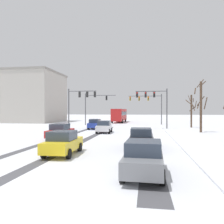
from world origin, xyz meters
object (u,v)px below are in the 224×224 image
at_px(traffic_signal_far_right, 148,102).
at_px(bus_oncoming, 119,114).
at_px(car_grey_sixth, 144,158).
at_px(traffic_signal_far_left, 94,103).
at_px(car_black_fourth, 141,138).
at_px(traffic_signal_near_left, 80,100).
at_px(car_blue_lead, 95,124).
at_px(bare_tree_sidewalk_mid, 201,105).
at_px(car_yellow_cab_fifth, 63,143).
at_px(office_building_far_left_block, 21,97).
at_px(car_red_third, 60,132).
at_px(traffic_signal_near_right, 154,100).
at_px(bare_tree_sidewalk_far, 192,110).
at_px(car_white_second, 104,127).

relative_size(traffic_signal_far_right, bus_oncoming, 0.64).
height_order(traffic_signal_far_right, car_grey_sixth, traffic_signal_far_right).
bearing_deg(traffic_signal_far_left, car_black_fourth, -69.27).
relative_size(traffic_signal_far_left, traffic_signal_far_right, 0.91).
height_order(traffic_signal_near_left, car_blue_lead, traffic_signal_near_left).
xyz_separation_m(traffic_signal_near_left, bare_tree_sidewalk_mid, (17.94, -2.40, -0.99)).
bearing_deg(bus_oncoming, car_yellow_cab_fifth, -88.58).
height_order(bus_oncoming, office_building_far_left_block, office_building_far_left_block).
bearing_deg(car_red_third, traffic_signal_near_left, 97.76).
bearing_deg(car_yellow_cab_fifth, traffic_signal_far_left, 99.39).
xyz_separation_m(car_black_fourth, car_yellow_cab_fifth, (-5.20, -3.14, 0.00)).
bearing_deg(bus_oncoming, traffic_signal_near_left, -100.21).
height_order(traffic_signal_far_right, office_building_far_left_block, office_building_far_left_block).
distance_m(traffic_signal_far_right, traffic_signal_near_right, 11.83).
distance_m(bare_tree_sidewalk_mid, bare_tree_sidewalk_far, 8.87).
bearing_deg(bare_tree_sidewalk_mid, traffic_signal_near_left, 172.38).
bearing_deg(car_white_second, bus_oncoming, 92.33).
height_order(car_white_second, car_yellow_cab_fifth, same).
height_order(traffic_signal_near_left, car_black_fourth, traffic_signal_near_left).
relative_size(traffic_signal_far_right, car_yellow_cab_fifth, 1.72).
xyz_separation_m(car_blue_lead, office_building_far_left_block, (-24.65, 19.60, 5.72)).
bearing_deg(car_blue_lead, office_building_far_left_block, 141.50).
xyz_separation_m(traffic_signal_far_right, bus_oncoming, (-7.11, 7.72, -2.83)).
relative_size(traffic_signal_near_right, car_blue_lead, 1.57).
bearing_deg(traffic_signal_far_left, bus_oncoming, 70.96).
distance_m(car_blue_lead, car_yellow_cab_fifth, 20.71).
height_order(traffic_signal_far_left, bare_tree_sidewalk_mid, bare_tree_sidewalk_mid).
distance_m(car_blue_lead, car_grey_sixth, 25.84).
relative_size(traffic_signal_far_left, car_black_fourth, 1.57).
bearing_deg(office_building_far_left_block, car_yellow_cab_fifth, -55.90).
distance_m(car_white_second, car_red_third, 8.03).
bearing_deg(traffic_signal_near_left, car_white_second, -45.15).
distance_m(traffic_signal_near_right, car_blue_lead, 10.33).
height_order(car_yellow_cab_fifth, office_building_far_left_block, office_building_far_left_block).
height_order(car_blue_lead, car_black_fourth, same).
bearing_deg(traffic_signal_far_right, traffic_signal_near_right, -85.90).
bearing_deg(traffic_signal_far_left, traffic_signal_near_left, -89.65).
xyz_separation_m(car_grey_sixth, bare_tree_sidewalk_mid, (7.58, 21.50, 2.94)).
height_order(traffic_signal_near_left, office_building_far_left_block, office_building_far_left_block).
distance_m(traffic_signal_far_left, traffic_signal_near_right, 14.40).
bearing_deg(car_yellow_cab_fifth, car_blue_lead, 97.04).
distance_m(car_white_second, car_grey_sixth, 19.69).
distance_m(traffic_signal_near_left, bare_tree_sidewalk_far, 19.62).
relative_size(car_white_second, bare_tree_sidewalk_far, 0.72).
bearing_deg(traffic_signal_far_left, traffic_signal_far_right, 18.35).
relative_size(car_red_third, car_grey_sixth, 0.98).
distance_m(car_white_second, bare_tree_sidewalk_mid, 13.57).
distance_m(traffic_signal_near_left, traffic_signal_far_left, 10.08).
relative_size(car_red_third, car_black_fourth, 0.99).
relative_size(traffic_signal_far_right, car_black_fourth, 1.72).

